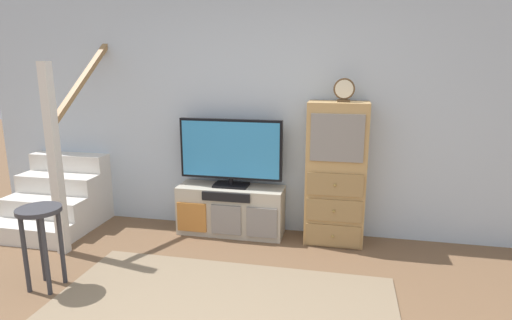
# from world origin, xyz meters

# --- Properties ---
(back_wall) EXTENTS (6.40, 0.12, 2.70)m
(back_wall) POSITION_xyz_m (0.00, 2.46, 1.35)
(back_wall) COLOR silver
(back_wall) RESTS_ON ground_plane
(media_console) EXTENTS (1.12, 0.38, 0.52)m
(media_console) POSITION_xyz_m (-0.30, 2.19, 0.26)
(media_console) COLOR #BCB29E
(media_console) RESTS_ON ground_plane
(television) EXTENTS (1.08, 0.22, 0.71)m
(television) POSITION_xyz_m (-0.30, 2.22, 0.89)
(television) COLOR black
(television) RESTS_ON media_console
(side_cabinet) EXTENTS (0.58, 0.38, 1.42)m
(side_cabinet) POSITION_xyz_m (0.78, 2.20, 0.71)
(side_cabinet) COLOR tan
(side_cabinet) RESTS_ON ground_plane
(desk_clock) EXTENTS (0.20, 0.08, 0.22)m
(desk_clock) POSITION_xyz_m (0.82, 2.19, 1.53)
(desk_clock) COLOR #4C3823
(desk_clock) RESTS_ON side_cabinet
(staircase) EXTENTS (1.00, 1.36, 2.20)m
(staircase) POSITION_xyz_m (-2.24, 2.20, 0.37)
(staircase) COLOR silver
(staircase) RESTS_ON ground_plane
(bar_stool_near) EXTENTS (0.34, 0.34, 0.68)m
(bar_stool_near) POSITION_xyz_m (-1.47, 0.80, 0.51)
(bar_stool_near) COLOR #333338
(bar_stool_near) RESTS_ON ground_plane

